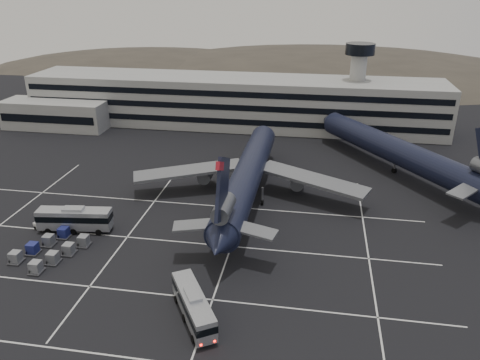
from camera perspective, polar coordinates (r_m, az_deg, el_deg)
name	(u,v)px	position (r m, az deg, el deg)	size (l,w,h in m)	color
ground	(153,253)	(77.11, -10.54, -8.73)	(260.00, 260.00, 0.00)	black
lane_markings	(160,251)	(77.38, -9.70, -8.52)	(90.00, 55.62, 0.01)	silver
terminal	(223,102)	(138.89, -2.11, 9.51)	(125.00, 26.00, 24.00)	gray
hills	(305,93)	(236.82, 7.90, 10.50)	(352.00, 180.00, 44.00)	#38332B
trijet_main	(247,176)	(90.45, 0.88, 0.51)	(47.46, 57.49, 18.08)	black
trijet_far	(400,151)	(108.50, 18.93, 3.31)	(38.50, 50.30, 18.08)	black
bus_near	(194,305)	(61.99, -5.69, -14.89)	(8.33, 11.38, 4.12)	gray
bus_far	(75,218)	(85.68, -19.51, -4.41)	(12.90, 4.47, 4.46)	gray
tug_a	(65,221)	(89.46, -20.58, -4.69)	(2.02, 2.44, 1.36)	silver
tug_b	(41,226)	(89.24, -23.11, -5.17)	(2.46, 1.97, 1.38)	silver
uld_cluster	(51,249)	(80.97, -22.08, -7.79)	(10.69, 12.96, 1.84)	#2D2D30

